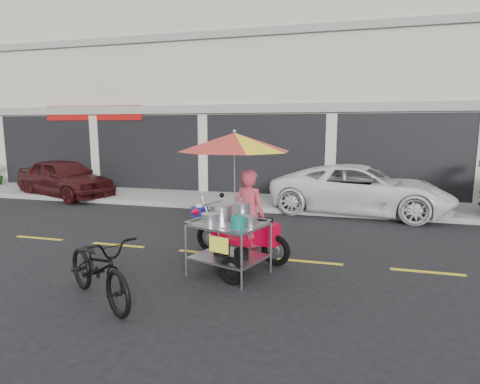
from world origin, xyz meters
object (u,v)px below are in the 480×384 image
(maroon_sedan, at_px, (65,178))
(near_bicycle, at_px, (99,268))
(white_pickup, at_px, (361,189))
(food_vendor_rig, at_px, (238,182))

(maroon_sedan, height_order, near_bicycle, maroon_sedan)
(maroon_sedan, distance_m, white_pickup, 10.02)
(white_pickup, relative_size, near_bicycle, 2.63)
(near_bicycle, bearing_deg, white_pickup, 5.63)
(white_pickup, bearing_deg, food_vendor_rig, 165.19)
(white_pickup, height_order, food_vendor_rig, food_vendor_rig)
(white_pickup, bearing_deg, maroon_sedan, 97.06)
(white_pickup, distance_m, food_vendor_rig, 5.83)
(maroon_sedan, height_order, food_vendor_rig, food_vendor_rig)
(maroon_sedan, bearing_deg, food_vendor_rig, -105.43)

